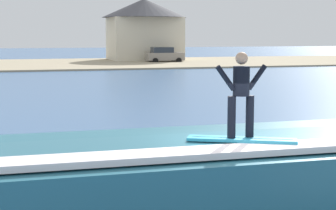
{
  "coord_description": "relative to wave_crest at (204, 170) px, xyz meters",
  "views": [
    {
      "loc": [
        -4.36,
        -10.2,
        3.44
      ],
      "look_at": [
        -0.47,
        3.17,
        1.69
      ],
      "focal_mm": 60.87,
      "sensor_mm": 36.0,
      "label": 1
    }
  ],
  "objects": [
    {
      "name": "wave_crest",
      "position": [
        0.0,
        0.0,
        0.0
      ],
      "size": [
        9.51,
        4.23,
        1.38
      ],
      "color": "#28687C",
      "rests_on": "ground_plane"
    },
    {
      "name": "surfer",
      "position": [
        0.49,
        -0.72,
        1.71
      ],
      "size": [
        1.06,
        0.32,
        1.65
      ],
      "color": "black",
      "rests_on": "surfboard"
    },
    {
      "name": "ground_plane",
      "position": [
        0.47,
        -0.55,
        -0.65
      ],
      "size": [
        260.0,
        260.0,
        0.0
      ],
      "primitive_type": "plane",
      "color": "#40689B"
    },
    {
      "name": "car_far_shore",
      "position": [
        14.41,
        53.82,
        0.3
      ],
      "size": [
        4.36,
        2.3,
        1.86
      ],
      "color": "gray",
      "rests_on": "ground_plane"
    },
    {
      "name": "shoreline_bank",
      "position": [
        0.47,
        53.58,
        -0.57
      ],
      "size": [
        120.0,
        22.71,
        0.17
      ],
      "color": "tan",
      "rests_on": "ground_plane"
    },
    {
      "name": "house_gabled_white",
      "position": [
        13.4,
        59.42,
        3.81
      ],
      "size": [
        10.64,
        10.64,
        7.78
      ],
      "color": "beige",
      "rests_on": "ground_plane"
    },
    {
      "name": "surfboard",
      "position": [
        0.49,
        -0.78,
        0.76
      ],
      "size": [
        2.05,
        1.3,
        0.06
      ],
      "color": "#33A5CC",
      "rests_on": "wave_crest"
    }
  ]
}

